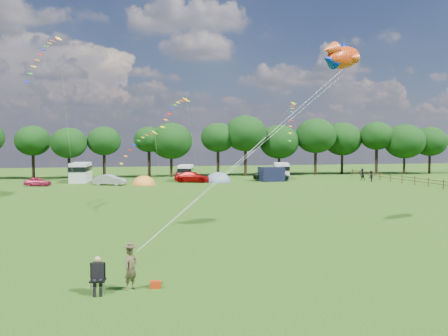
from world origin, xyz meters
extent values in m
plane|color=black|center=(0.00, 0.00, 0.00)|extent=(180.00, 180.00, 0.00)
cylinder|color=black|center=(-20.03, 56.31, 1.95)|extent=(0.47, 0.47, 3.90)
ellipsoid|color=black|center=(-20.03, 56.31, 6.00)|extent=(5.58, 5.58, 4.74)
cylinder|color=black|center=(-14.36, 53.27, 1.78)|extent=(0.44, 0.44, 3.56)
ellipsoid|color=black|center=(-14.36, 53.27, 5.64)|extent=(5.56, 5.56, 4.73)
cylinder|color=black|center=(-9.09, 54.23, 1.98)|extent=(0.47, 0.47, 3.95)
ellipsoid|color=black|center=(-9.09, 54.23, 5.95)|extent=(5.33, 5.33, 4.53)
cylinder|color=black|center=(-1.92, 56.03, 2.17)|extent=(0.50, 0.50, 4.33)
ellipsoid|color=black|center=(-1.92, 56.03, 6.19)|extent=(4.95, 4.95, 4.21)
cylinder|color=black|center=(1.70, 55.56, 1.66)|extent=(0.43, 0.43, 3.31)
ellipsoid|color=black|center=(1.70, 55.56, 5.95)|extent=(7.03, 7.03, 5.98)
cylinder|color=black|center=(9.66, 55.80, 2.18)|extent=(0.50, 0.50, 4.36)
ellipsoid|color=black|center=(9.66, 55.80, 6.56)|extent=(5.84, 5.84, 4.97)
cylinder|color=black|center=(14.25, 54.92, 2.27)|extent=(0.51, 0.51, 4.55)
ellipsoid|color=black|center=(14.25, 54.92, 7.23)|extent=(7.15, 7.15, 6.08)
cylinder|color=black|center=(20.49, 55.63, 1.61)|extent=(0.42, 0.42, 3.21)
ellipsoid|color=black|center=(20.49, 55.63, 5.80)|extent=(6.90, 6.90, 5.86)
cylinder|color=black|center=(26.98, 54.96, 2.09)|extent=(0.48, 0.48, 4.17)
ellipsoid|color=black|center=(26.98, 54.96, 6.86)|extent=(7.16, 7.16, 6.09)
cylinder|color=black|center=(32.97, 56.89, 1.83)|extent=(0.45, 0.45, 3.66)
ellipsoid|color=black|center=(32.97, 56.89, 6.31)|extent=(7.05, 7.05, 5.99)
cylinder|color=black|center=(38.41, 54.37, 2.32)|extent=(0.52, 0.52, 4.65)
ellipsoid|color=black|center=(38.41, 54.37, 6.88)|extent=(5.96, 5.96, 5.06)
cylinder|color=black|center=(43.16, 53.04, 1.59)|extent=(0.42, 0.42, 3.19)
ellipsoid|color=black|center=(43.16, 53.04, 5.89)|extent=(7.23, 7.23, 6.14)
cylinder|color=black|center=(48.55, 53.44, 1.76)|extent=(0.44, 0.44, 3.52)
ellipsoid|color=black|center=(48.55, 53.44, 5.86)|extent=(6.22, 6.22, 5.28)
cylinder|color=#472D19|center=(32.00, 27.00, 0.60)|extent=(0.12, 0.12, 1.20)
cylinder|color=#472D19|center=(32.00, 30.00, 0.60)|extent=(0.12, 0.12, 1.20)
cylinder|color=#472D19|center=(32.00, 28.50, 0.95)|extent=(0.08, 3.00, 0.08)
cylinder|color=#472D19|center=(32.00, 28.50, 0.55)|extent=(0.08, 3.00, 0.08)
cylinder|color=#472D19|center=(32.00, 33.00, 0.60)|extent=(0.12, 0.12, 1.20)
cylinder|color=#472D19|center=(32.00, 31.50, 0.95)|extent=(0.08, 3.00, 0.08)
cylinder|color=#472D19|center=(32.00, 31.50, 0.55)|extent=(0.08, 3.00, 0.08)
cylinder|color=#472D19|center=(32.00, 36.00, 0.60)|extent=(0.12, 0.12, 1.20)
cylinder|color=#472D19|center=(32.00, 34.50, 0.95)|extent=(0.08, 3.00, 0.08)
cylinder|color=#472D19|center=(32.00, 34.50, 0.55)|extent=(0.08, 3.00, 0.08)
cylinder|color=#472D19|center=(32.00, 39.00, 0.60)|extent=(0.12, 0.12, 1.20)
cylinder|color=#472D19|center=(32.00, 37.50, 0.95)|extent=(0.08, 3.00, 0.08)
cylinder|color=#472D19|center=(32.00, 37.50, 0.55)|extent=(0.08, 3.00, 0.08)
cylinder|color=#472D19|center=(32.00, 42.00, 0.60)|extent=(0.12, 0.12, 1.20)
cylinder|color=#472D19|center=(32.00, 40.50, 0.95)|extent=(0.08, 3.00, 0.08)
cylinder|color=#472D19|center=(32.00, 40.50, 0.55)|extent=(0.08, 3.00, 0.08)
cylinder|color=#472D19|center=(32.00, 45.00, 0.60)|extent=(0.12, 0.12, 1.20)
cylinder|color=#472D19|center=(32.00, 43.50, 0.95)|extent=(0.08, 3.00, 0.08)
cylinder|color=#472D19|center=(32.00, 43.50, 0.55)|extent=(0.08, 3.00, 0.08)
cylinder|color=#472D19|center=(32.00, 48.00, 0.60)|extent=(0.12, 0.12, 1.20)
cylinder|color=#472D19|center=(32.00, 46.50, 0.95)|extent=(0.08, 3.00, 0.08)
cylinder|color=#472D19|center=(32.00, 46.50, 0.55)|extent=(0.08, 3.00, 0.08)
cylinder|color=#472D19|center=(32.00, 51.00, 0.60)|extent=(0.12, 0.12, 1.20)
cylinder|color=#472D19|center=(32.00, 49.50, 0.95)|extent=(0.08, 3.00, 0.08)
cylinder|color=#472D19|center=(32.00, 49.50, 0.55)|extent=(0.08, 3.00, 0.08)
imported|color=#BA2346|center=(-17.49, 42.44, 0.59)|extent=(3.80, 2.43, 1.18)
imported|color=#96989D|center=(-8.22, 41.73, 0.72)|extent=(4.33, 2.93, 1.43)
imported|color=#980706|center=(3.41, 43.89, 0.76)|extent=(5.47, 3.97, 1.51)
imported|color=black|center=(15.47, 44.45, 0.77)|extent=(6.17, 4.60, 1.53)
cube|color=silver|center=(-12.34, 47.92, 1.40)|extent=(2.99, 5.82, 2.80)
cube|color=black|center=(-12.34, 47.92, 1.97)|extent=(3.05, 5.94, 0.66)
cylinder|color=black|center=(-12.53, 46.17, 0.39)|extent=(0.81, 0.38, 0.79)
cylinder|color=black|center=(-12.15, 49.67, 0.39)|extent=(0.81, 0.38, 0.79)
cube|color=silver|center=(2.87, 47.10, 1.18)|extent=(3.05, 5.05, 2.35)
cube|color=black|center=(2.87, 47.10, 1.66)|extent=(3.11, 5.15, 0.56)
cylinder|color=black|center=(2.52, 45.65, 0.33)|extent=(0.70, 0.39, 0.66)
cylinder|color=black|center=(3.22, 48.54, 0.33)|extent=(0.70, 0.39, 0.66)
cube|color=silver|center=(17.82, 46.73, 1.27)|extent=(3.43, 5.45, 2.53)
cube|color=black|center=(17.82, 46.73, 1.78)|extent=(3.50, 5.56, 0.60)
cylinder|color=black|center=(17.39, 45.19, 0.36)|extent=(0.76, 0.44, 0.71)
cylinder|color=black|center=(18.24, 48.26, 0.36)|extent=(0.76, 0.44, 0.71)
ellipsoid|color=orange|center=(-3.71, 41.07, 0.02)|extent=(3.04, 3.50, 2.50)
cylinder|color=orange|center=(-3.71, 41.07, 0.04)|extent=(3.20, 3.20, 0.08)
ellipsoid|color=slate|center=(7.05, 43.39, 0.02)|extent=(3.66, 4.21, 2.86)
cylinder|color=slate|center=(7.05, 43.39, 0.04)|extent=(3.85, 3.85, 0.08)
cube|color=black|center=(15.05, 43.30, 1.04)|extent=(3.45, 2.85, 2.08)
imported|color=#4B402B|center=(-7.14, -6.90, 0.87)|extent=(0.74, 0.74, 1.73)
cylinder|color=#99999E|center=(-8.67, -7.40, 0.26)|extent=(0.02, 0.02, 0.52)
cylinder|color=#99999E|center=(-8.16, -7.40, 0.26)|extent=(0.02, 0.02, 0.52)
cylinder|color=#99999E|center=(-8.67, -6.90, 0.26)|extent=(0.02, 0.02, 0.52)
cylinder|color=#99999E|center=(-8.16, -6.90, 0.26)|extent=(0.02, 0.02, 0.52)
cube|color=black|center=(-8.42, -7.15, 0.52)|extent=(0.67, 0.65, 0.06)
cube|color=black|center=(-8.42, -6.88, 0.85)|extent=(0.59, 0.14, 0.63)
cube|color=black|center=(-8.42, -7.10, 0.89)|extent=(0.47, 0.33, 0.66)
sphere|color=tan|center=(-8.42, -7.13, 1.34)|extent=(0.25, 0.25, 0.25)
cube|color=#B8280B|center=(-6.16, -6.89, 0.15)|extent=(0.44, 0.32, 0.29)
ellipsoid|color=#BC3008|center=(7.00, 3.59, 11.38)|extent=(3.81, 3.04, 2.10)
ellipsoid|color=gold|center=(7.00, 3.59, 11.22)|extent=(2.38, 1.89, 1.15)
cone|color=#D74319|center=(5.65, 2.77, 11.71)|extent=(1.58, 1.45, 1.10)
cone|color=#0020A3|center=(5.65, 2.77, 11.06)|extent=(1.58, 1.45, 1.10)
cone|color=#0020A3|center=(7.10, 3.65, 12.06)|extent=(1.14, 1.20, 0.94)
sphere|color=white|center=(7.88, 4.57, 11.58)|extent=(0.35, 0.35, 0.35)
sphere|color=black|center=(7.93, 4.66, 11.58)|extent=(0.17, 0.17, 0.17)
cube|color=yellow|center=(-13.59, 32.82, 17.49)|extent=(0.82, 0.80, 0.38)
cube|color=red|center=(-13.86, 32.33, 17.27)|extent=(0.59, 0.53, 0.11)
cube|color=orange|center=(-14.13, 31.83, 17.00)|extent=(0.59, 0.53, 0.12)
cube|color=yellow|center=(-14.40, 31.34, 16.66)|extent=(0.58, 0.53, 0.13)
cube|color=#198C1E|center=(-14.67, 30.84, 16.23)|extent=(0.58, 0.53, 0.14)
cube|color=#0C1EB2|center=(-14.94, 30.35, 15.73)|extent=(0.58, 0.52, 0.15)
cube|color=red|center=(-15.21, 29.85, 15.14)|extent=(0.58, 0.52, 0.16)
cube|color=orange|center=(-15.48, 29.36, 14.48)|extent=(0.57, 0.51, 0.17)
cube|color=yellow|center=(-15.75, 28.86, 13.73)|extent=(0.57, 0.51, 0.17)
cube|color=#198C1E|center=(-16.02, 28.37, 12.91)|extent=(0.56, 0.50, 0.18)
cube|color=#0C1EB2|center=(-16.29, 27.87, 12.00)|extent=(0.56, 0.50, 0.19)
cube|color=#FFF800|center=(-3.80, 21.73, 6.75)|extent=(0.66, 0.71, 0.35)
cube|color=red|center=(-4.21, 21.28, 6.65)|extent=(0.39, 0.55, 0.10)
cube|color=orange|center=(-4.61, 20.83, 6.50)|extent=(0.39, 0.55, 0.11)
cube|color=yellow|center=(-5.02, 20.38, 6.27)|extent=(0.39, 0.55, 0.12)
cube|color=#198C1E|center=(-5.42, 19.93, 5.96)|extent=(0.38, 0.55, 0.12)
cube|color=#0C1EB2|center=(-5.83, 19.48, 5.57)|extent=(0.38, 0.55, 0.13)
cube|color=red|center=(-6.23, 19.03, 5.11)|extent=(0.37, 0.55, 0.14)
cube|color=orange|center=(-6.64, 18.58, 4.56)|extent=(0.37, 0.54, 0.15)
cube|color=yellow|center=(-7.04, 18.13, 3.93)|extent=(0.36, 0.54, 0.16)
cube|color=#198C1E|center=(-7.45, 17.68, 3.22)|extent=(0.36, 0.54, 0.16)
cube|color=#D5CD07|center=(-1.39, 17.03, 9.57)|extent=(0.76, 0.77, 0.36)
cube|color=red|center=(-1.71, 16.49, 9.50)|extent=(0.50, 0.56, 0.10)
cube|color=orange|center=(-2.02, 15.95, 9.39)|extent=(0.50, 0.56, 0.11)
cube|color=yellow|center=(-2.34, 15.41, 9.19)|extent=(0.50, 0.55, 0.12)
cube|color=#198C1E|center=(-2.65, 14.87, 8.92)|extent=(0.50, 0.55, 0.13)
cube|color=#0C1EB2|center=(-2.97, 14.33, 8.57)|extent=(0.49, 0.55, 0.14)
cube|color=red|center=(-3.28, 13.79, 8.14)|extent=(0.49, 0.55, 0.15)
cube|color=orange|center=(-3.60, 13.25, 7.63)|extent=(0.48, 0.54, 0.16)
cube|color=yellow|center=(-3.91, 12.71, 7.03)|extent=(0.48, 0.54, 0.16)
imported|color=black|center=(28.92, 41.81, 0.90)|extent=(0.91, 0.60, 1.81)
imported|color=black|center=(29.01, 39.26, 0.82)|extent=(1.15, 0.99, 1.63)
cube|color=#FBE400|center=(11.22, 24.02, 9.97)|extent=(0.67, 0.66, 0.32)
cube|color=red|center=(10.99, 23.52, 9.81)|extent=(0.49, 0.44, 0.09)
cube|color=orange|center=(10.77, 23.03, 9.61)|extent=(0.48, 0.43, 0.10)
cube|color=yellow|center=(10.54, 22.53, 9.33)|extent=(0.48, 0.43, 0.11)
cube|color=#198C1E|center=(10.32, 22.04, 8.96)|extent=(0.48, 0.43, 0.11)
cube|color=#0C1EB2|center=(10.09, 21.54, 8.52)|extent=(0.48, 0.43, 0.12)
cube|color=red|center=(9.87, 21.05, 8.00)|extent=(0.48, 0.42, 0.13)
cube|color=orange|center=(9.64, 20.55, 7.40)|extent=(0.47, 0.42, 0.14)
cube|color=yellow|center=(9.42, 20.06, 6.72)|extent=(0.47, 0.41, 0.14)
cube|color=#198C1E|center=(9.19, 19.56, 5.95)|extent=(0.47, 0.41, 0.15)
camera|label=1|loc=(-7.80, -26.83, 5.93)|focal=40.00mm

